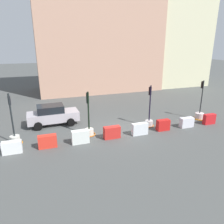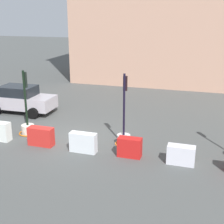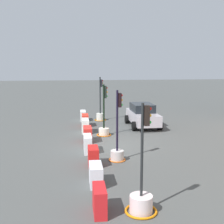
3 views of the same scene
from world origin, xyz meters
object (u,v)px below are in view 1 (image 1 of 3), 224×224
(traffic_light_2, at_px, (149,119))
(construction_barrier_5, at_px, (163,125))
(construction_barrier_3, at_px, (112,132))
(construction_barrier_4, at_px, (140,129))
(traffic_light_1, at_px, (89,128))
(construction_barrier_7, at_px, (209,119))
(construction_barrier_2, at_px, (80,137))
(traffic_light_3, at_px, (199,114))
(traffic_light_0, at_px, (15,136))
(construction_barrier_1, at_px, (47,141))
(car_silver_hatchback, at_px, (53,115))
(construction_barrier_0, at_px, (12,147))
(construction_barrier_6, at_px, (187,122))

(traffic_light_2, relative_size, construction_barrier_5, 3.32)
(construction_barrier_3, distance_m, construction_barrier_4, 2.07)
(traffic_light_1, distance_m, construction_barrier_7, 9.71)
(construction_barrier_2, height_order, construction_barrier_7, construction_barrier_2)
(traffic_light_3, distance_m, construction_barrier_7, 1.25)
(traffic_light_0, bearing_deg, construction_barrier_5, -6.91)
(construction_barrier_1, distance_m, construction_barrier_7, 12.55)
(traffic_light_0, height_order, construction_barrier_4, traffic_light_0)
(traffic_light_1, bearing_deg, car_silver_hatchback, 127.29)
(traffic_light_0, bearing_deg, construction_barrier_7, -5.30)
(construction_barrier_0, relative_size, construction_barrier_4, 0.96)
(construction_barrier_3, relative_size, construction_barrier_7, 1.14)
(traffic_light_0, relative_size, construction_barrier_3, 2.92)
(traffic_light_0, bearing_deg, construction_barrier_6, -5.97)
(car_silver_hatchback, bearing_deg, traffic_light_1, -52.71)
(traffic_light_3, relative_size, construction_barrier_4, 2.88)
(traffic_light_2, bearing_deg, construction_barrier_7, -14.54)
(construction_barrier_0, distance_m, construction_barrier_1, 2.03)
(construction_barrier_5, distance_m, car_silver_hatchback, 8.64)
(construction_barrier_4, height_order, construction_barrier_6, construction_barrier_4)
(construction_barrier_4, distance_m, construction_barrier_7, 6.22)
(traffic_light_2, bearing_deg, construction_barrier_4, -138.16)
(traffic_light_2, distance_m, construction_barrier_6, 2.90)
(traffic_light_2, bearing_deg, construction_barrier_2, -167.84)
(traffic_light_1, relative_size, construction_barrier_7, 3.14)
(traffic_light_3, height_order, construction_barrier_1, traffic_light_3)
(traffic_light_0, height_order, traffic_light_2, traffic_light_0)
(traffic_light_0, relative_size, traffic_light_2, 1.03)
(traffic_light_2, height_order, construction_barrier_4, traffic_light_2)
(construction_barrier_1, height_order, construction_barrier_5, construction_barrier_5)
(construction_barrier_0, distance_m, car_silver_hatchback, 4.90)
(traffic_light_2, distance_m, construction_barrier_0, 9.87)
(construction_barrier_0, relative_size, construction_barrier_7, 1.11)
(construction_barrier_0, distance_m, construction_barrier_7, 14.58)
(construction_barrier_4, distance_m, construction_barrier_6, 4.08)
(car_silver_hatchback, bearing_deg, construction_barrier_2, -71.07)
(construction_barrier_7, bearing_deg, traffic_light_3, 85.49)
(construction_barrier_0, bearing_deg, traffic_light_0, 87.24)
(construction_barrier_0, bearing_deg, construction_barrier_5, 0.49)
(traffic_light_1, bearing_deg, construction_barrier_1, -160.35)
(traffic_light_3, distance_m, construction_barrier_0, 14.73)
(construction_barrier_6, bearing_deg, traffic_light_2, 155.75)
(traffic_light_1, xyz_separation_m, construction_barrier_4, (3.42, -1.17, -0.11))
(construction_barrier_2, height_order, construction_barrier_4, construction_barrier_2)
(construction_barrier_2, relative_size, construction_barrier_4, 0.98)
(traffic_light_1, bearing_deg, traffic_light_2, 1.32)
(traffic_light_0, distance_m, construction_barrier_2, 4.24)
(construction_barrier_4, bearing_deg, construction_barrier_6, 1.35)
(traffic_light_1, distance_m, construction_barrier_0, 5.07)
(construction_barrier_2, bearing_deg, construction_barrier_7, -0.07)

